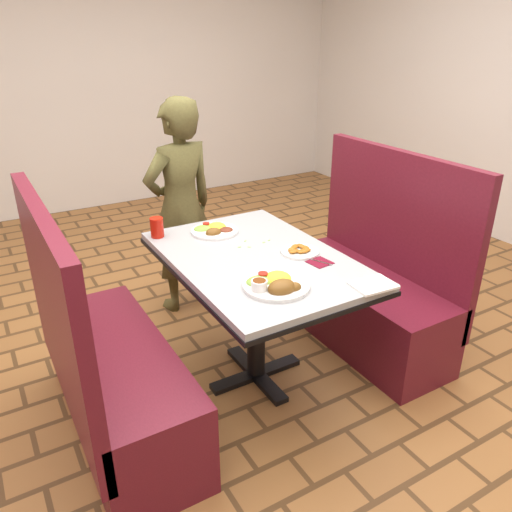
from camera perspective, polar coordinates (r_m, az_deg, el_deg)
name	(u,v)px	position (r m, az deg, el deg)	size (l,w,h in m)	color
dining_table	(256,273)	(2.57, 0.00, -1.95)	(0.81, 1.21, 0.75)	#A6A8AB
booth_bench_left	(109,373)	(2.49, -16.45, -12.75)	(0.47, 1.20, 1.17)	maroon
booth_bench_right	(368,291)	(3.15, 12.65, -3.94)	(0.47, 1.20, 1.17)	maroon
diner_person	(181,208)	(3.36, -8.60, 5.43)	(0.52, 0.34, 1.43)	brown
near_dinner_plate	(276,281)	(2.20, 2.27, -2.90)	(0.30, 0.30, 0.09)	white
far_dinner_plate	(214,228)	(2.83, -4.81, 3.20)	(0.27, 0.27, 0.07)	white
plantain_plate	(300,251)	(2.57, 5.03, 0.61)	(0.20, 0.20, 0.03)	white
maroon_napkin	(320,262)	(2.47, 7.30, -0.72)	(0.10, 0.10, 0.00)	maroon
spoon_utensil	(320,262)	(2.47, 7.37, -0.67)	(0.01, 0.12, 0.00)	#BBBCC0
red_tumbler	(157,227)	(2.80, -11.25, 3.22)	(0.07, 0.07, 0.11)	red
paper_napkin	(373,285)	(2.29, 13.26, -3.25)	(0.19, 0.14, 0.01)	white
knife_utensil	(289,289)	(2.19, 3.76, -3.77)	(0.01, 0.18, 0.00)	silver
fork_utensil	(277,285)	(2.22, 2.38, -3.31)	(0.01, 0.17, 0.00)	silver
lettuce_shreds	(257,250)	(2.59, 0.09, 0.68)	(0.28, 0.32, 0.00)	#8DC34E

